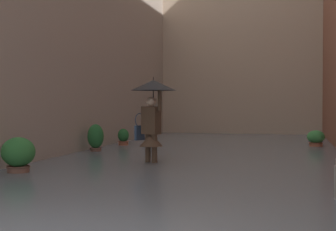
{
  "coord_description": "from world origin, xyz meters",
  "views": [
    {
      "loc": [
        -2.05,
        3.41,
        1.45
      ],
      "look_at": [
        0.34,
        -6.63,
        1.21
      ],
      "focal_mm": 54.86,
      "sensor_mm": 36.0,
      "label": 1
    }
  ],
  "objects_px": {
    "potted_plant_far_right": "(18,156)",
    "potted_plant_mid_right": "(96,139)",
    "person_wading": "(152,106)",
    "potted_plant_near_right": "(123,139)",
    "potted_plant_far_left": "(316,140)"
  },
  "relations": [
    {
      "from": "potted_plant_far_right",
      "to": "potted_plant_mid_right",
      "type": "bearing_deg",
      "value": -87.92
    },
    {
      "from": "person_wading",
      "to": "potted_plant_mid_right",
      "type": "height_order",
      "value": "person_wading"
    },
    {
      "from": "potted_plant_mid_right",
      "to": "person_wading",
      "type": "bearing_deg",
      "value": 134.39
    },
    {
      "from": "potted_plant_far_right",
      "to": "potted_plant_near_right",
      "type": "height_order",
      "value": "potted_plant_far_right"
    },
    {
      "from": "potted_plant_near_right",
      "to": "person_wading",
      "type": "bearing_deg",
      "value": 115.82
    },
    {
      "from": "person_wading",
      "to": "potted_plant_far_right",
      "type": "xyz_separation_m",
      "value": [
        2.0,
        2.07,
        -0.91
      ]
    },
    {
      "from": "potted_plant_far_left",
      "to": "potted_plant_near_right",
      "type": "height_order",
      "value": "potted_plant_near_right"
    },
    {
      "from": "potted_plant_far_right",
      "to": "potted_plant_near_right",
      "type": "distance_m",
      "value": 6.34
    },
    {
      "from": "potted_plant_far_left",
      "to": "potted_plant_near_right",
      "type": "distance_m",
      "value": 5.77
    },
    {
      "from": "potted_plant_far_right",
      "to": "person_wading",
      "type": "bearing_deg",
      "value": -134.08
    },
    {
      "from": "potted_plant_mid_right",
      "to": "potted_plant_far_right",
      "type": "bearing_deg",
      "value": 92.08
    },
    {
      "from": "person_wading",
      "to": "potted_plant_mid_right",
      "type": "distance_m",
      "value": 3.21
    },
    {
      "from": "person_wading",
      "to": "potted_plant_far_right",
      "type": "bearing_deg",
      "value": 45.92
    },
    {
      "from": "person_wading",
      "to": "potted_plant_mid_right",
      "type": "xyz_separation_m",
      "value": [
        2.16,
        -2.2,
        -0.88
      ]
    },
    {
      "from": "potted_plant_far_right",
      "to": "potted_plant_mid_right",
      "type": "xyz_separation_m",
      "value": [
        0.16,
        -4.27,
        0.03
      ]
    }
  ]
}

